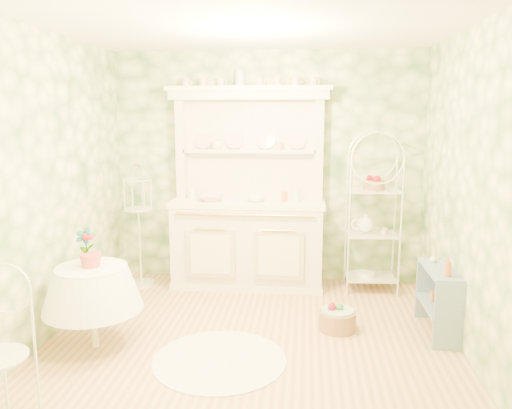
# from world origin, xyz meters

# --- Properties ---
(floor) EXTENTS (3.60, 3.60, 0.00)m
(floor) POSITION_xyz_m (0.00, 0.00, 0.00)
(floor) COLOR tan
(floor) RESTS_ON ground
(ceiling) EXTENTS (3.60, 3.60, 0.00)m
(ceiling) POSITION_xyz_m (0.00, 0.00, 2.70)
(ceiling) COLOR white
(ceiling) RESTS_ON floor
(wall_left) EXTENTS (3.60, 3.60, 0.00)m
(wall_left) POSITION_xyz_m (-1.80, 0.00, 1.35)
(wall_left) COLOR #F5F5BC
(wall_left) RESTS_ON floor
(wall_right) EXTENTS (3.60, 3.60, 0.00)m
(wall_right) POSITION_xyz_m (1.80, 0.00, 1.35)
(wall_right) COLOR #F5F5BC
(wall_right) RESTS_ON floor
(wall_back) EXTENTS (3.60, 3.60, 0.00)m
(wall_back) POSITION_xyz_m (0.00, 1.80, 1.35)
(wall_back) COLOR #F5F5BC
(wall_back) RESTS_ON floor
(wall_front) EXTENTS (3.60, 3.60, 0.00)m
(wall_front) POSITION_xyz_m (0.00, -1.80, 1.35)
(wall_front) COLOR #F5F5BC
(wall_front) RESTS_ON floor
(kitchen_dresser) EXTENTS (1.87, 0.61, 2.29)m
(kitchen_dresser) POSITION_xyz_m (-0.20, 1.52, 1.15)
(kitchen_dresser) COLOR white
(kitchen_dresser) RESTS_ON floor
(bakers_rack) EXTENTS (0.60, 0.45, 1.86)m
(bakers_rack) POSITION_xyz_m (1.21, 1.51, 0.93)
(bakers_rack) COLOR white
(bakers_rack) RESTS_ON floor
(side_shelf) EXTENTS (0.28, 0.68, 0.57)m
(side_shelf) POSITION_xyz_m (1.68, 0.40, 0.29)
(side_shelf) COLOR #748BA8
(side_shelf) RESTS_ON floor
(round_table) EXTENTS (0.88, 0.88, 0.74)m
(round_table) POSITION_xyz_m (-1.33, -0.18, 0.37)
(round_table) COLOR white
(round_table) RESTS_ON floor
(birdcage_stand) EXTENTS (0.38, 0.38, 1.53)m
(birdcage_stand) POSITION_xyz_m (-1.44, 1.39, 0.77)
(birdcage_stand) COLOR white
(birdcage_stand) RESTS_ON floor
(floor_basket) EXTENTS (0.36, 0.36, 0.21)m
(floor_basket) POSITION_xyz_m (0.77, 0.37, 0.11)
(floor_basket) COLOR #A27254
(floor_basket) RESTS_ON floor
(lace_rug) EXTENTS (1.12, 1.12, 0.01)m
(lace_rug) POSITION_xyz_m (-0.22, -0.32, 0.00)
(lace_rug) COLOR white
(lace_rug) RESTS_ON floor
(bowl_floral) EXTENTS (0.33, 0.33, 0.07)m
(bowl_floral) POSITION_xyz_m (-0.61, 1.46, 1.02)
(bowl_floral) COLOR white
(bowl_floral) RESTS_ON kitchen_dresser
(bowl_white) EXTENTS (0.24, 0.24, 0.07)m
(bowl_white) POSITION_xyz_m (-0.10, 1.46, 1.02)
(bowl_white) COLOR white
(bowl_white) RESTS_ON kitchen_dresser
(cup_left) EXTENTS (0.15, 0.15, 0.10)m
(cup_left) POSITION_xyz_m (-0.57, 1.68, 1.61)
(cup_left) COLOR white
(cup_left) RESTS_ON kitchen_dresser
(cup_right) EXTENTS (0.13, 0.13, 0.09)m
(cup_right) POSITION_xyz_m (0.14, 1.67, 1.61)
(cup_right) COLOR white
(cup_right) RESTS_ON kitchen_dresser
(potted_geranium) EXTENTS (0.17, 0.12, 0.33)m
(potted_geranium) POSITION_xyz_m (-1.37, -0.15, 0.85)
(potted_geranium) COLOR #3F7238
(potted_geranium) RESTS_ON round_table
(bottle_amber) EXTENTS (0.09, 0.09, 0.17)m
(bottle_amber) POSITION_xyz_m (1.68, 0.18, 0.68)
(bottle_amber) COLOR #BC6330
(bottle_amber) RESTS_ON side_shelf
(bottle_blue) EXTENTS (0.07, 0.07, 0.12)m
(bottle_blue) POSITION_xyz_m (1.68, 0.35, 0.65)
(bottle_blue) COLOR #9EB6CA
(bottle_blue) RESTS_ON side_shelf
(bottle_glass) EXTENTS (0.09, 0.09, 0.09)m
(bottle_glass) POSITION_xyz_m (1.66, 0.59, 0.65)
(bottle_glass) COLOR silver
(bottle_glass) RESTS_ON side_shelf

